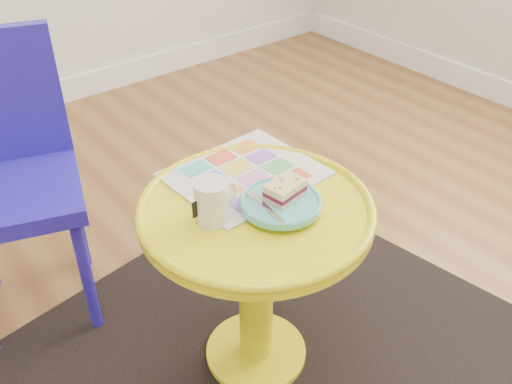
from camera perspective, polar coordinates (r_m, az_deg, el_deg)
rug at (r=1.61m, az=0.00°, el=-15.86°), size 1.44×1.28×0.01m
side_table at (r=1.35m, az=0.00°, el=-6.29°), size 0.53×0.53×0.50m
chair at (r=1.63m, az=-23.65°, el=2.44°), size 0.44×0.44×0.79m
newspaper at (r=1.37m, az=-1.10°, el=1.82°), size 0.35×0.30×0.01m
mug at (r=1.20m, az=-4.38°, el=-0.82°), size 0.11×0.07×0.10m
plate at (r=1.24m, az=2.51°, el=-1.14°), size 0.18×0.18×0.02m
cake_slice at (r=1.24m, az=2.91°, el=0.22°), size 0.09×0.07×0.04m
fork at (r=1.22m, az=0.84°, el=-1.40°), size 0.03×0.14×0.00m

